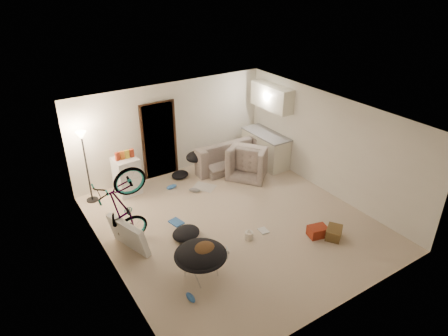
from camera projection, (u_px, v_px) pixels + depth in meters
floor at (234, 223)px, 8.96m from camera, size 5.50×6.00×0.02m
ceiling at (236, 116)px, 7.81m from camera, size 5.50×6.00×0.02m
wall_back at (171, 129)px, 10.63m from camera, size 5.50×0.02×2.50m
wall_front at (344, 250)px, 6.14m from camera, size 5.50×0.02×2.50m
wall_left at (106, 213)px, 7.06m from camera, size 0.02×6.00×2.50m
wall_right at (328, 144)px, 9.71m from camera, size 0.02×6.00×2.50m
doorway at (159, 140)px, 10.52m from camera, size 0.85×0.10×2.04m
door_trim at (159, 141)px, 10.49m from camera, size 0.97×0.04×2.10m
floor_lamp at (84, 152)px, 9.18m from camera, size 0.28×0.28×1.81m
kitchen_counter at (265, 149)px, 11.42m from camera, size 0.60×1.50×0.88m
counter_top at (266, 134)px, 11.21m from camera, size 0.64×1.54×0.04m
kitchen_uppers at (272, 97)px, 10.79m from camera, size 0.38×1.40×0.65m
sofa at (225, 157)px, 11.31m from camera, size 2.02×0.82×0.59m
armchair at (251, 163)px, 10.89m from camera, size 1.32×1.35×0.66m
bicycle at (125, 225)px, 8.02m from camera, size 1.89×0.89×1.07m
book_asset at (228, 259)px, 7.83m from camera, size 0.28×0.25×0.02m
mini_fridge at (127, 176)px, 9.92m from camera, size 0.59×0.59×0.94m
snack_box_0 at (118, 158)px, 9.60m from camera, size 0.11×0.09×0.30m
snack_box_1 at (122, 157)px, 9.66m from camera, size 0.10×0.07×0.30m
snack_box_2 at (127, 156)px, 9.71m from camera, size 0.10×0.08×0.30m
snack_box_3 at (132, 155)px, 9.77m from camera, size 0.10×0.07×0.30m
saucer_chair at (201, 259)px, 7.24m from camera, size 0.97×0.97×0.69m
hoodie at (204, 250)px, 7.15m from camera, size 0.60×0.56×0.22m
sofa_drape at (196, 157)px, 10.73m from camera, size 0.63×0.54×0.28m
tv_box at (128, 235)px, 7.99m from camera, size 0.56×1.05×0.68m
drink_case_a at (334, 233)px, 8.41m from camera, size 0.51×0.47×0.24m
drink_case_b at (318, 231)px, 8.47m from camera, size 0.45×0.37×0.23m
juicer at (249, 235)px, 8.37m from camera, size 0.18×0.18×0.26m
newspaper at (204, 187)px, 10.36m from camera, size 0.66×0.70×0.01m
book_blue at (176, 222)px, 8.93m from camera, size 0.30×0.36×0.03m
book_white at (263, 231)px, 8.66m from camera, size 0.20×0.25×0.02m
shoe_0 at (171, 187)px, 10.26m from camera, size 0.31×0.15×0.11m
shoe_1 at (195, 190)px, 10.10m from camera, size 0.30×0.29×0.11m
shoe_2 at (191, 297)px, 6.88m from camera, size 0.12×0.27×0.10m
shoe_3 at (223, 253)px, 7.93m from camera, size 0.29×0.19×0.10m
shoe_4 at (327, 233)px, 8.51m from camera, size 0.30×0.24×0.10m
clothes_lump_a at (186, 233)px, 8.43m from camera, size 0.78×0.73×0.20m
clothes_lump_b at (180, 175)px, 10.81m from camera, size 0.63×0.60×0.15m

